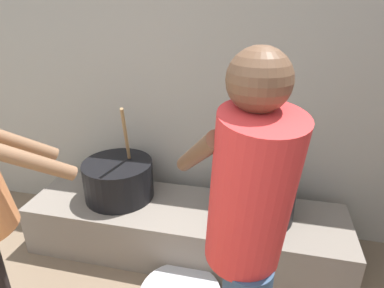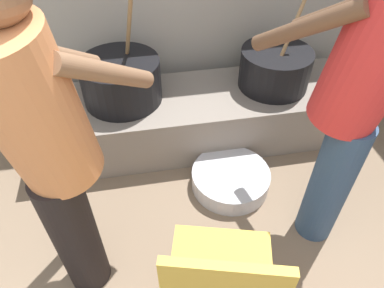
{
  "view_description": "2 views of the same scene",
  "coord_description": "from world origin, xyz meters",
  "views": [
    {
      "loc": [
        0.97,
        0.2,
        1.74
      ],
      "look_at": [
        0.61,
        1.74,
        1.04
      ],
      "focal_mm": 30.98,
      "sensor_mm": 36.0,
      "label": 1
    },
    {
      "loc": [
        0.07,
        0.2,
        1.76
      ],
      "look_at": [
        0.27,
        1.3,
        0.71
      ],
      "focal_mm": 32.95,
      "sensor_mm": 36.0,
      "label": 2
    }
  ],
  "objects": [
    {
      "name": "cook_in_red_shirt",
      "position": [
        0.95,
        1.25,
        0.92
      ],
      "size": [
        0.6,
        0.74,
        1.61
      ],
      "color": "navy",
      "rests_on": "ground_plane"
    },
    {
      "name": "cooking_pot_main",
      "position": [
        -0.04,
        2.16,
        0.52
      ],
      "size": [
        0.51,
        0.51,
        0.73
      ],
      "color": "black",
      "rests_on": "hearth_ledge"
    },
    {
      "name": "cooking_pot_secondary",
      "position": [
        0.98,
        2.13,
        0.51
      ],
      "size": [
        0.47,
        0.47,
        0.71
      ],
      "color": "black",
      "rests_on": "hearth_ledge"
    },
    {
      "name": "hearth_ledge",
      "position": [
        0.47,
        2.11,
        0.19
      ],
      "size": [
        2.27,
        0.6,
        0.38
      ],
      "primitive_type": "cube",
      "color": "slate",
      "rests_on": "ground_plane"
    },
    {
      "name": "block_enclosure_rear",
      "position": [
        0.0,
        2.63,
        0.96
      ],
      "size": [
        4.91,
        0.2,
        1.91
      ],
      "primitive_type": "cube",
      "color": "#9E998E",
      "rests_on": "ground_plane"
    }
  ]
}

